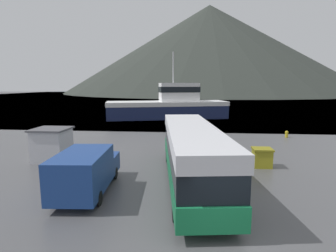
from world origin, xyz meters
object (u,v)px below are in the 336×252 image
(fishing_boat, at_px, (169,105))
(dock_kiosk, at_px, (52,144))
(delivery_van, at_px, (86,170))
(tour_bus, at_px, (191,151))
(storage_bin, at_px, (262,157))
(small_boat, at_px, (150,109))

(fishing_boat, distance_m, dock_kiosk, 26.46)
(delivery_van, bearing_deg, tour_bus, 15.21)
(delivery_van, xyz_separation_m, fishing_boat, (1.71, 31.14, 0.98))
(tour_bus, distance_m, delivery_van, 5.69)
(storage_bin, xyz_separation_m, small_boat, (-13.53, 37.95, -0.18))
(tour_bus, height_order, dock_kiosk, tour_bus)
(tour_bus, xyz_separation_m, storage_bin, (4.78, 3.37, -1.17))
(storage_bin, bearing_deg, dock_kiosk, 178.89)
(tour_bus, relative_size, storage_bin, 9.51)
(delivery_van, bearing_deg, small_boat, 90.48)
(fishing_boat, xyz_separation_m, small_boat, (-5.12, 12.04, -1.71))
(fishing_boat, relative_size, storage_bin, 15.93)
(delivery_van, distance_m, storage_bin, 11.41)
(dock_kiosk, relative_size, small_boat, 0.36)
(delivery_van, relative_size, dock_kiosk, 2.34)
(dock_kiosk, bearing_deg, delivery_van, -48.82)
(tour_bus, height_order, small_boat, tour_bus)
(tour_bus, distance_m, dock_kiosk, 10.82)
(storage_bin, relative_size, small_boat, 0.19)
(tour_bus, xyz_separation_m, delivery_van, (-5.34, -1.86, -0.62))
(tour_bus, xyz_separation_m, fishing_boat, (-3.63, 29.28, 0.36))
(delivery_van, bearing_deg, fishing_boat, 82.82)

